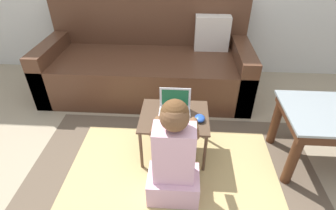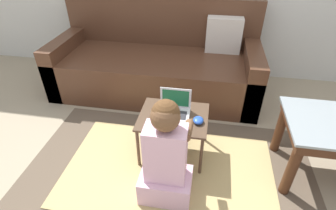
% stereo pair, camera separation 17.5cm
% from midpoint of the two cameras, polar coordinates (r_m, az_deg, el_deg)
% --- Properties ---
extents(ground_plane, '(16.00, 16.00, 0.00)m').
position_cam_midpoint_polar(ground_plane, '(2.08, -0.11, -13.52)').
color(ground_plane, gray).
extents(area_rug, '(2.17, 1.29, 0.01)m').
position_cam_midpoint_polar(area_rug, '(2.06, 2.65, -14.14)').
color(area_rug, brown).
rests_on(area_rug, ground_plane).
extents(couch, '(2.12, 0.95, 0.93)m').
position_cam_midpoint_polar(couch, '(2.90, -0.40, 9.43)').
color(couch, '#4C2D1E').
rests_on(couch, ground_plane).
extents(laptop_desk, '(0.51, 0.42, 0.37)m').
position_cam_midpoint_polar(laptop_desk, '(1.99, 3.71, -3.47)').
color(laptop_desk, '#4C3828').
rests_on(laptop_desk, ground_plane).
extents(laptop, '(0.23, 0.17, 0.19)m').
position_cam_midpoint_polar(laptop, '(1.96, 3.91, -1.24)').
color(laptop, silver).
rests_on(laptop, laptop_desk).
extents(computer_mouse, '(0.08, 0.09, 0.04)m').
position_cam_midpoint_polar(computer_mouse, '(1.91, 9.23, -3.38)').
color(computer_mouse, '#234CB2').
rests_on(computer_mouse, laptop_desk).
extents(person_seated, '(0.34, 0.37, 0.78)m').
position_cam_midpoint_polar(person_seated, '(1.66, 2.57, -11.66)').
color(person_seated, '#E5B2CC').
rests_on(person_seated, ground_plane).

